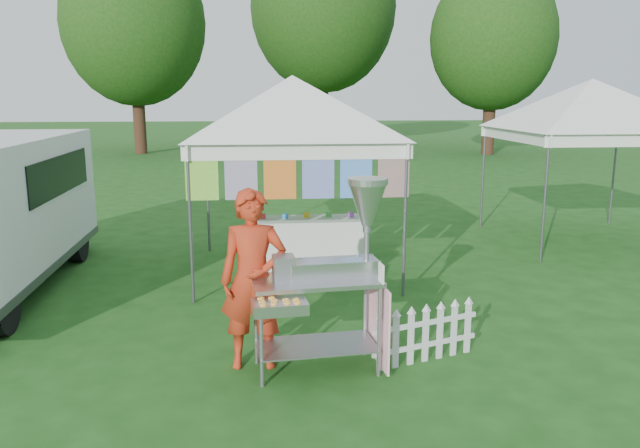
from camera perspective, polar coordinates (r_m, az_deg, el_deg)
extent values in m
plane|color=#194614|center=(6.58, -0.62, -12.66)|extent=(120.00, 120.00, 0.00)
cylinder|color=#59595E|center=(8.27, -11.77, -0.14)|extent=(0.04, 0.04, 2.10)
cylinder|color=#59595E|center=(8.44, 7.76, 0.25)|extent=(0.04, 0.04, 2.10)
cylinder|color=#59595E|center=(11.05, -10.25, 2.89)|extent=(0.04, 0.04, 2.10)
cylinder|color=#59595E|center=(11.18, 4.43, 3.14)|extent=(0.04, 0.04, 2.10)
cube|color=white|center=(8.09, -1.94, 6.66)|extent=(3.00, 0.03, 0.22)
cube|color=white|center=(10.92, -2.92, 7.97)|extent=(3.00, 0.03, 0.22)
pyramid|color=white|center=(9.48, -2.56, 13.45)|extent=(4.24, 4.24, 0.90)
cylinder|color=#59595E|center=(8.09, -1.95, 7.22)|extent=(3.00, 0.03, 0.03)
cube|color=green|center=(8.14, -10.77, 4.57)|extent=(0.42, 0.01, 0.70)
cube|color=#37C2D1|center=(8.11, -7.24, 4.66)|extent=(0.42, 0.01, 0.70)
cube|color=red|center=(8.11, -3.70, 4.73)|extent=(0.42, 0.01, 0.70)
cube|color=#A7179F|center=(8.14, -0.17, 4.78)|extent=(0.42, 0.01, 0.70)
cube|color=blue|center=(8.21, 3.32, 4.82)|extent=(0.42, 0.01, 0.70)
cube|color=orange|center=(8.30, 6.75, 4.83)|extent=(0.42, 0.01, 0.70)
cylinder|color=#59595E|center=(10.73, 19.86, 2.11)|extent=(0.04, 0.04, 2.10)
cylinder|color=#59595E|center=(13.32, 14.67, 4.18)|extent=(0.04, 0.04, 2.10)
cylinder|color=#59595E|center=(14.54, 25.26, 4.05)|extent=(0.04, 0.04, 2.10)
cube|color=white|center=(11.31, 26.76, 6.87)|extent=(3.00, 0.03, 0.22)
cube|color=white|center=(13.79, 20.48, 8.04)|extent=(3.00, 0.03, 0.22)
pyramid|color=white|center=(12.51, 23.69, 12.09)|extent=(4.24, 4.24, 0.90)
cylinder|color=#59595E|center=(11.30, 26.80, 7.27)|extent=(3.00, 0.03, 0.03)
cylinder|color=#331D12|center=(30.47, -16.23, 9.92)|extent=(0.56, 0.56, 3.96)
ellipsoid|color=#2E5116|center=(30.62, -16.66, 17.17)|extent=(6.40, 6.40, 7.36)
cylinder|color=#331D12|center=(34.15, 0.30, 11.27)|extent=(0.56, 0.56, 4.84)
ellipsoid|color=#2E5116|center=(34.43, 0.31, 19.16)|extent=(7.60, 7.60, 8.74)
cylinder|color=#331D12|center=(29.89, 15.20, 9.53)|extent=(0.56, 0.56, 3.52)
ellipsoid|color=#2E5116|center=(29.98, 15.57, 16.10)|extent=(5.60, 5.60, 6.44)
cylinder|color=gray|center=(5.96, -5.38, -10.51)|extent=(0.05, 0.05, 0.94)
cylinder|color=gray|center=(6.17, 5.45, -9.72)|extent=(0.05, 0.05, 0.94)
cylinder|color=gray|center=(6.44, -5.87, -8.76)|extent=(0.05, 0.05, 0.94)
cylinder|color=gray|center=(6.64, 4.15, -8.11)|extent=(0.05, 0.05, 0.94)
cube|color=gray|center=(6.35, -0.34, -11.03)|extent=(1.24, 0.71, 0.02)
cube|color=#B7B7BC|center=(6.12, -0.35, -5.18)|extent=(1.30, 0.74, 0.04)
cube|color=#B7B7BC|center=(6.18, 1.27, -4.07)|extent=(0.91, 0.35, 0.16)
cube|color=gray|center=(6.08, -3.33, -3.98)|extent=(0.23, 0.25, 0.23)
cylinder|color=gray|center=(6.17, 4.31, -0.59)|extent=(0.06, 0.06, 0.94)
cone|color=#B7B7BC|center=(6.12, 4.34, 1.79)|extent=(0.41, 0.41, 0.42)
cylinder|color=#B7B7BC|center=(6.08, 4.38, 3.91)|extent=(0.43, 0.43, 0.06)
cube|color=#B7B7BC|center=(5.72, -3.72, -7.54)|extent=(0.53, 0.36, 0.10)
cube|color=#FFABC0|center=(6.42, 5.30, -8.84)|extent=(0.10, 0.78, 0.84)
cube|color=white|center=(5.95, 5.62, -4.50)|extent=(0.03, 0.15, 0.19)
imported|color=#B02E15|center=(6.27, -6.11, -5.07)|extent=(0.67, 0.44, 1.82)
cube|color=silver|center=(11.76, -25.04, 1.31)|extent=(1.94, 0.74, 0.91)
cube|color=black|center=(9.86, -22.63, 4.18)|extent=(0.06, 2.79, 0.56)
cube|color=black|center=(12.01, -24.80, 5.20)|extent=(1.72, 0.05, 0.56)
cylinder|color=black|center=(8.08, -27.17, -6.67)|extent=(0.23, 0.69, 0.69)
cylinder|color=black|center=(11.06, -21.35, -1.45)|extent=(0.23, 0.69, 0.69)
cube|color=silver|center=(6.34, 5.53, -10.93)|extent=(0.07, 0.04, 0.56)
cube|color=silver|center=(6.43, 6.94, -10.63)|extent=(0.07, 0.04, 0.56)
cube|color=silver|center=(6.52, 8.30, -10.34)|extent=(0.07, 0.04, 0.56)
cube|color=silver|center=(6.62, 9.62, -10.05)|extent=(0.07, 0.04, 0.56)
cube|color=silver|center=(6.71, 10.90, -9.77)|extent=(0.07, 0.04, 0.56)
cube|color=silver|center=(6.82, 12.14, -9.49)|extent=(0.07, 0.04, 0.56)
cube|color=silver|center=(6.92, 13.34, -9.21)|extent=(0.07, 0.04, 0.56)
cube|color=silver|center=(6.65, 9.59, -10.85)|extent=(1.20, 0.45, 0.05)
cube|color=silver|center=(6.57, 9.66, -8.92)|extent=(1.20, 0.45, 0.05)
cube|color=white|center=(9.90, -1.15, -1.78)|extent=(1.80, 0.70, 0.80)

